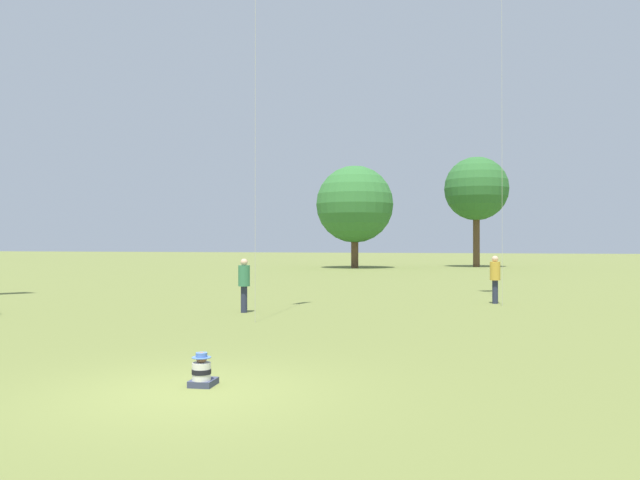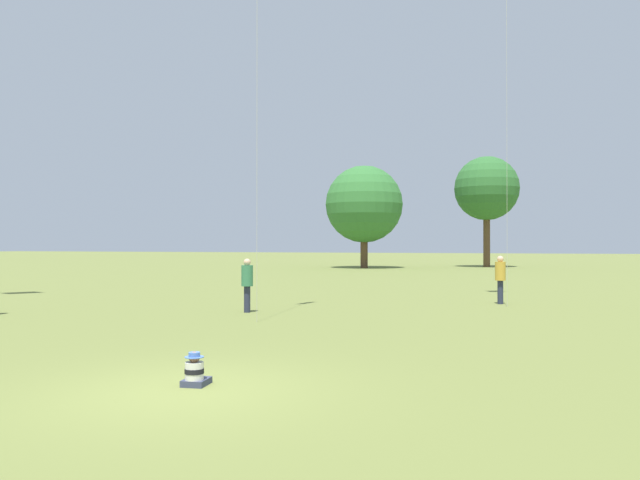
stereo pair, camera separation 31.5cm
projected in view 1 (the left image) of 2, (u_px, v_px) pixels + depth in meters
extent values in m
plane|color=olive|center=(190.00, 392.00, 9.25)|extent=(300.00, 300.00, 0.00)
cube|color=#383D56|center=(203.00, 382.00, 9.69)|extent=(0.41, 0.48, 0.10)
cylinder|color=silver|center=(201.00, 371.00, 9.61)|extent=(0.32, 0.32, 0.27)
cylinder|color=black|center=(201.00, 371.00, 9.61)|extent=(0.33, 0.33, 0.08)
sphere|color=brown|center=(201.00, 358.00, 9.61)|extent=(0.17, 0.17, 0.17)
cylinder|color=#4C70B7|center=(201.00, 357.00, 9.61)|extent=(0.30, 0.30, 0.01)
cylinder|color=#4C70B7|center=(201.00, 355.00, 9.61)|extent=(0.18, 0.18, 0.08)
cylinder|color=#282D42|center=(244.00, 299.00, 20.05)|extent=(0.28, 0.28, 0.85)
cylinder|color=#387A51|center=(244.00, 276.00, 20.05)|extent=(0.52, 0.52, 0.67)
sphere|color=#DBAD89|center=(244.00, 262.00, 20.06)|extent=(0.23, 0.23, 0.23)
cylinder|color=#282D42|center=(495.00, 292.00, 23.07)|extent=(0.27, 0.27, 0.87)
cylinder|color=gold|center=(495.00, 271.00, 23.07)|extent=(0.50, 0.50, 0.69)
sphere|color=#DBAD89|center=(495.00, 259.00, 23.07)|extent=(0.24, 0.24, 0.24)
cylinder|color=#BCB7A8|center=(502.00, 16.00, 22.15)|extent=(0.01, 0.01, 20.65)
cylinder|color=#BCB7A8|center=(255.00, 36.00, 17.65)|extent=(0.01, 0.01, 16.23)
cylinder|color=brown|center=(476.00, 237.00, 60.39)|extent=(0.64, 0.64, 5.91)
sphere|color=#2D662D|center=(476.00, 189.00, 60.43)|extent=(6.17, 6.17, 6.17)
cylinder|color=brown|center=(355.00, 247.00, 57.98)|extent=(0.67, 0.67, 3.97)
sphere|color=#337033|center=(355.00, 204.00, 58.01)|extent=(7.17, 7.17, 7.17)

